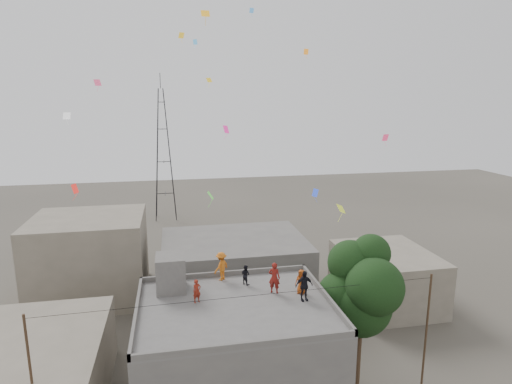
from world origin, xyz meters
TOP-DOWN VIEW (x-y plane):
  - main_building at (0.00, 0.00)m, footprint 10.00×8.00m
  - parapet at (0.00, 0.00)m, footprint 10.00×8.00m
  - stair_head_box at (-3.20, 2.60)m, footprint 1.60×1.80m
  - neighbor_west at (-11.00, 2.00)m, footprint 8.00×10.00m
  - neighbor_north at (2.00, 14.00)m, footprint 12.00×9.00m
  - neighbor_northwest at (-10.00, 16.00)m, footprint 9.00×8.00m
  - neighbor_east at (14.00, 10.00)m, footprint 7.00×8.00m
  - tree at (7.37, 0.60)m, footprint 4.90×4.60m
  - utility_line at (0.50, -1.25)m, footprint 20.12×0.62m
  - transmission_tower at (-4.00, 40.00)m, footprint 2.97×2.97m
  - person_red_adult at (2.36, 1.11)m, footprint 0.76×0.67m
  - person_orange_child at (3.79, 0.75)m, footprint 0.79×0.76m
  - person_dark_child at (1.00, 2.53)m, footprint 0.69×0.71m
  - person_dark_adult at (3.68, -0.09)m, footprint 1.00×0.48m
  - person_orange_adult at (-0.29, 3.40)m, footprint 1.24×1.21m
  - person_red_child at (-1.88, 0.80)m, footprint 0.54×0.46m
  - kites at (0.76, 7.61)m, footprint 21.34×17.05m

SIDE VIEW (x-z plane):
  - neighbor_west at x=-11.00m, z-range 0.00..4.00m
  - neighbor_east at x=14.00m, z-range 0.00..4.40m
  - neighbor_north at x=2.00m, z-range 0.00..5.00m
  - main_building at x=0.00m, z-range 0.00..6.10m
  - neighbor_northwest at x=-10.00m, z-range 0.00..7.00m
  - utility_line at x=0.50m, z-range 0.13..7.53m
  - tree at x=7.37m, z-range 1.55..10.65m
  - parapet at x=0.00m, z-range 6.10..6.40m
  - person_dark_child at x=1.00m, z-range 6.10..7.25m
  - person_red_child at x=-1.88m, z-range 6.10..7.35m
  - person_orange_child at x=3.79m, z-range 6.10..7.46m
  - person_dark_adult at x=3.68m, z-range 6.10..7.75m
  - person_orange_adult at x=-0.29m, z-range 6.10..7.80m
  - person_red_adult at x=2.36m, z-range 6.10..7.86m
  - stair_head_box at x=-3.20m, z-range 6.10..8.10m
  - transmission_tower at x=-4.00m, z-range -0.93..19.07m
  - kites at x=0.76m, z-range 8.80..21.72m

